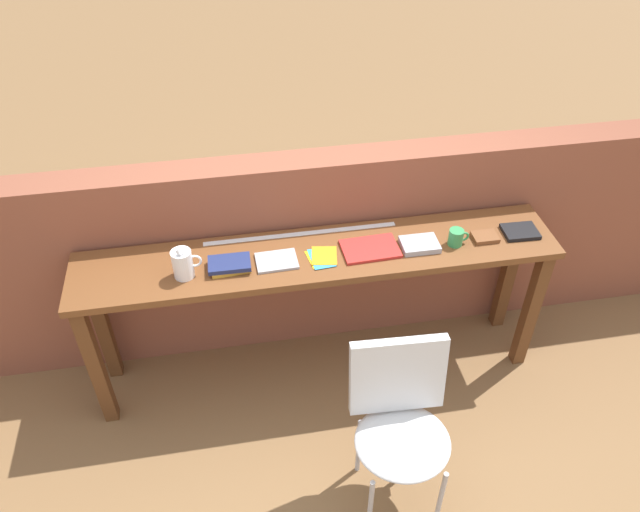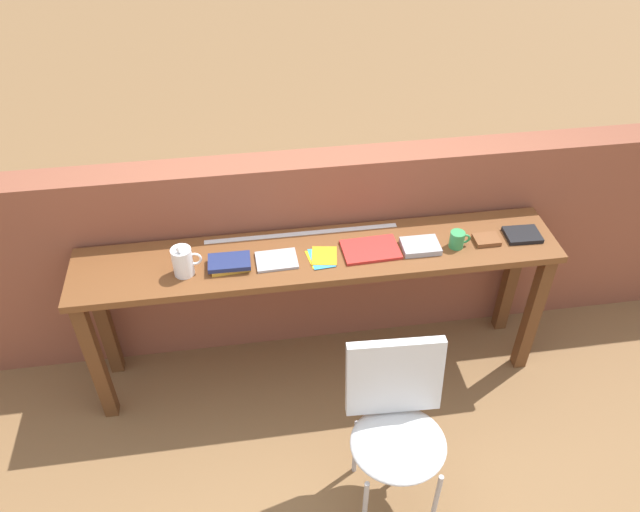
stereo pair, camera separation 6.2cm
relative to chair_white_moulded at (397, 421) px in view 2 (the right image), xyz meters
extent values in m
plane|color=brown|center=(-0.24, 0.51, -0.53)|extent=(40.00, 40.00, 0.00)
cube|color=brown|center=(-0.24, 1.15, 0.09)|extent=(6.00, 0.20, 1.24)
cube|color=brown|center=(-0.24, 0.81, 0.33)|extent=(2.50, 0.44, 0.04)
cube|color=#5B341A|center=(-1.43, 0.65, -0.11)|extent=(0.07, 0.07, 0.84)
cube|color=#5B341A|center=(0.95, 0.65, -0.11)|extent=(0.07, 0.07, 0.84)
cube|color=#5B341A|center=(-1.43, 0.97, -0.11)|extent=(0.07, 0.07, 0.84)
cube|color=#5B341A|center=(0.95, 0.97, -0.11)|extent=(0.07, 0.07, 0.84)
ellipsoid|color=silver|center=(0.00, -0.07, -0.08)|extent=(0.46, 0.44, 0.08)
cube|color=silver|center=(0.01, 0.12, 0.16)|extent=(0.44, 0.13, 0.40)
cylinder|color=#B2B2B7|center=(-0.18, -0.22, -0.32)|extent=(0.02, 0.02, 0.41)
cylinder|color=#B2B2B7|center=(0.15, -0.23, -0.32)|extent=(0.02, 0.02, 0.41)
cylinder|color=#B2B2B7|center=(-0.16, 0.10, -0.32)|extent=(0.02, 0.02, 0.41)
cylinder|color=#B2B2B7|center=(0.17, 0.08, -0.32)|extent=(0.02, 0.02, 0.41)
cylinder|color=white|center=(-0.91, 0.75, 0.43)|extent=(0.10, 0.10, 0.15)
cone|color=white|center=(-0.91, 0.72, 0.52)|extent=(0.04, 0.03, 0.04)
torus|color=white|center=(-0.85, 0.75, 0.44)|extent=(0.07, 0.01, 0.07)
cube|color=gold|center=(-0.69, 0.77, 0.36)|extent=(0.20, 0.15, 0.02)
cube|color=navy|center=(-0.69, 0.77, 0.39)|extent=(0.21, 0.13, 0.02)
cube|color=#9E9EA3|center=(-0.46, 0.78, 0.36)|extent=(0.21, 0.16, 0.01)
cube|color=yellow|center=(-0.24, 0.77, 0.35)|extent=(0.14, 0.16, 0.00)
cube|color=#3399D8|center=(-0.23, 0.77, 0.36)|extent=(0.13, 0.17, 0.00)
cube|color=orange|center=(-0.21, 0.78, 0.36)|extent=(0.15, 0.17, 0.00)
cube|color=red|center=(0.03, 0.79, 0.36)|extent=(0.30, 0.21, 0.02)
cube|color=#9E9EA3|center=(0.29, 0.77, 0.37)|extent=(0.19, 0.14, 0.03)
cylinder|color=#338C4C|center=(0.47, 0.76, 0.40)|extent=(0.08, 0.08, 0.09)
torus|color=#338C4C|center=(0.52, 0.76, 0.40)|extent=(0.06, 0.01, 0.06)
cube|color=brown|center=(0.64, 0.78, 0.37)|extent=(0.13, 0.10, 0.02)
cube|color=black|center=(0.84, 0.79, 0.36)|extent=(0.19, 0.15, 0.02)
cube|color=silver|center=(-0.30, 0.98, 0.35)|extent=(1.03, 0.03, 0.00)
camera|label=1|loc=(-0.65, -1.60, 2.38)|focal=35.00mm
camera|label=2|loc=(-0.59, -1.61, 2.38)|focal=35.00mm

